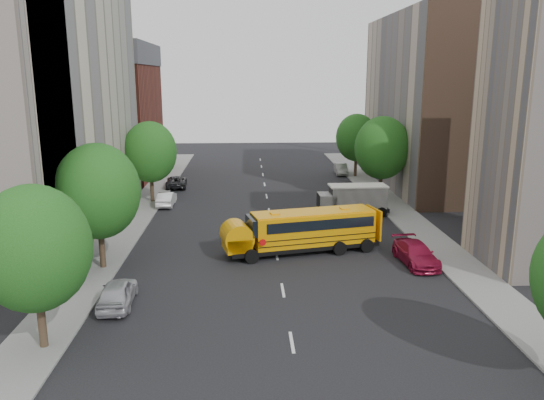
{
  "coord_description": "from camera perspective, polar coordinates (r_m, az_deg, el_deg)",
  "views": [
    {
      "loc": [
        -1.95,
        -35.82,
        11.76
      ],
      "look_at": [
        -0.13,
        2.0,
        2.89
      ],
      "focal_mm": 35.0,
      "sensor_mm": 36.0,
      "label": 1
    }
  ],
  "objects": [
    {
      "name": "sidewalk_right",
      "position": [
        44.54,
        14.94,
        -2.5
      ],
      "size": [
        3.0,
        80.0,
        0.12
      ],
      "primitive_type": "cube",
      "color": "slate",
      "rests_on": "ground"
    },
    {
      "name": "building_left_cream",
      "position": [
        44.83,
        -24.11,
        9.81
      ],
      "size": [
        10.0,
        26.0,
        20.0
      ],
      "primitive_type": "cube",
      "color": "#C0B89A",
      "rests_on": "ground"
    },
    {
      "name": "parked_car_2",
      "position": [
        58.29,
        -10.25,
        1.96
      ],
      "size": [
        2.46,
        4.72,
        1.27
      ],
      "primitive_type": "imported",
      "rotation": [
        0.0,
        0.0,
        3.22
      ],
      "color": "black",
      "rests_on": "ground"
    },
    {
      "name": "parked_car_0",
      "position": [
        29.29,
        -16.3,
        -9.55
      ],
      "size": [
        1.88,
        4.24,
        1.42
      ],
      "primitive_type": "imported",
      "rotation": [
        0.0,
        0.0,
        3.19
      ],
      "color": "#ADABB2",
      "rests_on": "ground"
    },
    {
      "name": "street_tree_5",
      "position": [
        63.56,
        9.08,
        6.64
      ],
      "size": [
        4.86,
        4.86,
        7.51
      ],
      "color": "#38281C",
      "rests_on": "ground"
    },
    {
      "name": "parked_car_1",
      "position": [
        50.14,
        -11.27,
        0.12
      ],
      "size": [
        1.43,
        3.98,
        1.31
      ],
      "primitive_type": "imported",
      "rotation": [
        0.0,
        0.0,
        3.13
      ],
      "color": "white",
      "rests_on": "ground"
    },
    {
      "name": "ground",
      "position": [
        37.75,
        0.34,
        -4.97
      ],
      "size": [
        120.0,
        120.0,
        0.0
      ],
      "primitive_type": "plane",
      "color": "black",
      "rests_on": "ground"
    },
    {
      "name": "building_right_sidewall",
      "position": [
        49.14,
        21.48,
        9.06
      ],
      "size": [
        10.1,
        0.3,
        18.0
      ],
      "primitive_type": "cube",
      "color": "brown",
      "rests_on": "ground"
    },
    {
      "name": "school_bus",
      "position": [
        36.04,
        3.22,
        -3.17
      ],
      "size": [
        10.61,
        4.65,
        2.92
      ],
      "rotation": [
        0.0,
        0.0,
        0.23
      ],
      "color": "black",
      "rests_on": "ground"
    },
    {
      "name": "lane_markings",
      "position": [
        47.34,
        -0.31,
        -1.2
      ],
      "size": [
        0.15,
        64.0,
        0.01
      ],
      "primitive_type": "cube",
      "color": "silver",
      "rests_on": "ground"
    },
    {
      "name": "safari_truck",
      "position": [
        46.32,
        8.66,
        0.09
      ],
      "size": [
        6.21,
        2.45,
        2.63
      ],
      "rotation": [
        0.0,
        0.0,
        0.02
      ],
      "color": "black",
      "rests_on": "ground"
    },
    {
      "name": "street_tree_4",
      "position": [
        51.91,
        11.77,
        5.51
      ],
      "size": [
        5.25,
        5.25,
        8.1
      ],
      "color": "#38281C",
      "rests_on": "ground"
    },
    {
      "name": "building_right_far",
      "position": [
        59.34,
        17.15,
        9.94
      ],
      "size": [
        10.0,
        22.0,
        18.0
      ],
      "primitive_type": "cube",
      "color": "tan",
      "rests_on": "ground"
    },
    {
      "name": "street_tree_1",
      "position": [
        33.77,
        -18.24,
        0.88
      ],
      "size": [
        5.12,
        5.12,
        7.9
      ],
      "color": "#38281C",
      "rests_on": "ground"
    },
    {
      "name": "sidewalk_left",
      "position": [
        43.52,
        -15.34,
        -2.9
      ],
      "size": [
        3.0,
        80.0,
        0.12
      ],
      "primitive_type": "cube",
      "color": "slate",
      "rests_on": "ground"
    },
    {
      "name": "street_tree_0",
      "position": [
        24.67,
        -24.23,
        -4.79
      ],
      "size": [
        4.8,
        4.8,
        7.41
      ],
      "color": "#38281C",
      "rests_on": "ground"
    },
    {
      "name": "building_left_redbrick",
      "position": [
        66.02,
        -16.99,
        8.04
      ],
      "size": [
        10.0,
        15.0,
        13.0
      ],
      "primitive_type": "cube",
      "color": "maroon",
      "rests_on": "ground"
    },
    {
      "name": "parked_car_5",
      "position": [
        65.66,
        7.43,
        3.33
      ],
      "size": [
        1.6,
        4.06,
        1.31
      ],
      "primitive_type": "imported",
      "rotation": [
        0.0,
        0.0,
        -0.05
      ],
      "color": "#9B9C97",
      "rests_on": "ground"
    },
    {
      "name": "street_tree_2",
      "position": [
        51.11,
        -12.98,
        5.05
      ],
      "size": [
        4.99,
        4.99,
        7.71
      ],
      "color": "#38281C",
      "rests_on": "ground"
    },
    {
      "name": "parked_car_3",
      "position": [
        35.28,
        15.21,
        -5.59
      ],
      "size": [
        2.29,
        4.87,
        1.38
      ],
      "primitive_type": "imported",
      "rotation": [
        0.0,
        0.0,
        0.08
      ],
      "color": "maroon",
      "rests_on": "ground"
    },
    {
      "name": "parked_car_4",
      "position": [
        53.03,
        9.0,
        0.96
      ],
      "size": [
        1.65,
        4.04,
        1.37
      ],
      "primitive_type": "imported",
      "rotation": [
        0.0,
        0.0,
        -0.01
      ],
      "color": "#383E62",
      "rests_on": "ground"
    }
  ]
}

